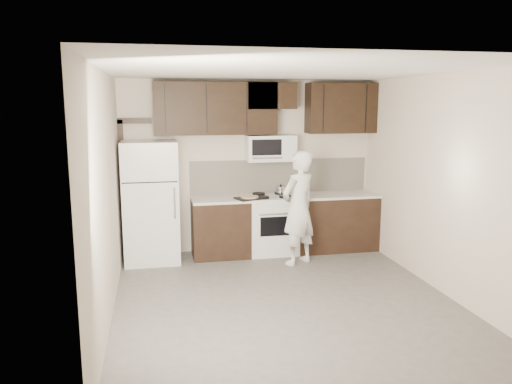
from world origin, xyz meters
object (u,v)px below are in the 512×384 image
object	(u,v)px
stove	(272,224)
person	(298,208)
refrigerator	(151,202)
microwave	(270,148)

from	to	relation	value
stove	person	distance (m)	0.76
stove	refrigerator	world-z (taller)	refrigerator
microwave	refrigerator	size ratio (longest dim) A/B	0.42
stove	person	xyz separation A→B (m)	(0.25, -0.61, 0.38)
microwave	refrigerator	world-z (taller)	microwave
person	refrigerator	bearing A→B (deg)	-47.10
microwave	refrigerator	xyz separation A→B (m)	(-1.85, -0.17, -0.75)
person	stove	bearing A→B (deg)	-99.86
stove	microwave	distance (m)	1.20
stove	microwave	xyz separation A→B (m)	(-0.00, 0.12, 1.19)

